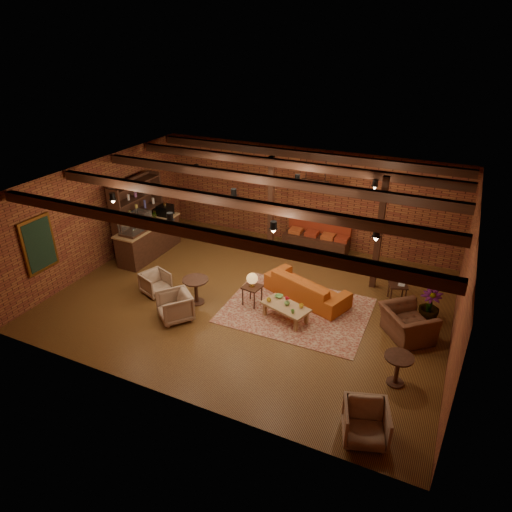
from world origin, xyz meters
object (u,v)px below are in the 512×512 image
at_px(plant_tall, 436,273).
at_px(round_table_right, 398,365).
at_px(armchair_a, 155,282).
at_px(armchair_b, 175,305).
at_px(armchair_far, 366,422).
at_px(sofa, 307,287).
at_px(side_table_lamp, 252,281).
at_px(side_table_book, 398,285).
at_px(round_table_left, 196,287).
at_px(armchair_right, 408,319).
at_px(coffee_table, 285,307).

bearing_deg(plant_tall, round_table_right, -97.21).
xyz_separation_m(armchair_a, armchair_b, (1.18, -0.81, 0.05)).
bearing_deg(armchair_b, armchair_far, 21.21).
bearing_deg(sofa, side_table_lamp, 56.77).
relative_size(armchair_a, plant_tall, 0.25).
xyz_separation_m(side_table_lamp, side_table_book, (3.41, 1.78, -0.23)).
xyz_separation_m(sofa, plant_tall, (3.08, 0.25, 1.01)).
bearing_deg(round_table_left, round_table_right, -9.70).
bearing_deg(armchair_far, side_table_book, 75.22).
relative_size(round_table_left, armchair_a, 1.03).
xyz_separation_m(side_table_lamp, round_table_right, (3.94, -1.45, -0.24)).
distance_m(sofa, round_table_left, 2.95).
bearing_deg(armchair_right, side_table_book, -23.57).
bearing_deg(round_table_right, sofa, 139.55).
distance_m(armchair_a, plant_tall, 7.20).
relative_size(side_table_lamp, armchair_b, 1.17).
bearing_deg(armchair_right, plant_tall, -64.59).
height_order(armchair_b, armchair_far, armchair_far).
height_order(armchair_a, plant_tall, plant_tall).
relative_size(sofa, side_table_book, 3.97).
height_order(armchair_b, armchair_right, armchair_right).
distance_m(round_table_left, round_table_right, 5.40).
xyz_separation_m(side_table_lamp, plant_tall, (4.27, 1.14, 0.65)).
bearing_deg(plant_tall, armchair_right, -113.93).
xyz_separation_m(armchair_right, plant_tall, (0.39, 0.89, 0.86)).
distance_m(sofa, side_table_lamp, 1.53).
bearing_deg(sofa, round_table_right, 159.62).
distance_m(armchair_right, armchair_far, 3.38).
height_order(side_table_lamp, armchair_far, side_table_lamp).
bearing_deg(round_table_right, armchair_far, -98.93).
relative_size(round_table_left, armchair_far, 0.89).
bearing_deg(sofa, armchair_far, 141.91).
bearing_deg(coffee_table, armchair_b, -155.49).
distance_m(round_table_right, plant_tall, 2.77).
xyz_separation_m(armchair_a, round_table_right, (6.58, -0.85, 0.12)).
bearing_deg(sofa, armchair_a, 41.33).
distance_m(round_table_left, armchair_far, 5.68).
distance_m(armchair_a, armchair_right, 6.57).
bearing_deg(armchair_far, round_table_left, 135.09).
distance_m(coffee_table, armchair_b, 2.75).
bearing_deg(side_table_book, round_table_right, -80.63).
relative_size(round_table_right, armchair_far, 0.87).
xyz_separation_m(armchair_right, round_table_right, (0.07, -1.71, -0.03)).
bearing_deg(armchair_a, side_table_lamp, -57.12).
distance_m(armchair_a, round_table_right, 6.64).
xyz_separation_m(armchair_b, round_table_right, (5.40, -0.05, 0.07)).
height_order(sofa, side_table_lamp, side_table_lamp).
xyz_separation_m(coffee_table, armchair_b, (-2.50, -1.14, 0.03)).
xyz_separation_m(round_table_left, round_table_right, (5.32, -0.91, -0.02)).
xyz_separation_m(sofa, side_table_book, (2.22, 0.89, 0.14)).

